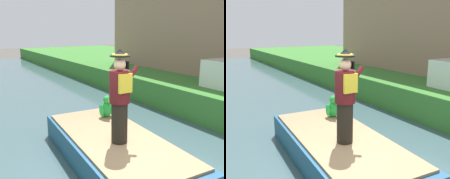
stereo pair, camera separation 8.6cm
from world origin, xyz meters
The scene contains 3 objects.
boat centered at (0.00, 0.82, 0.40)m, with size 2.10×4.32×0.61m.
person_pirate centered at (-0.06, 0.50, 1.64)m, with size 0.61×0.42×1.85m.
parrot_plush centered at (0.50, 1.95, 0.95)m, with size 0.36×0.34×0.57m.
Camera 1 is at (-2.73, -3.50, 2.91)m, focal length 41.49 mm.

